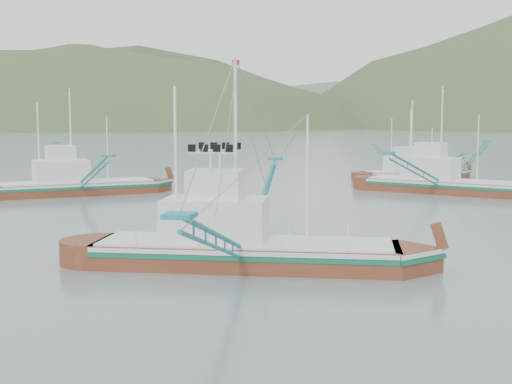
% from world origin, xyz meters
% --- Properties ---
extents(ground, '(1200.00, 1200.00, 0.00)m').
position_xyz_m(ground, '(0.00, 0.00, 0.00)').
color(ground, slate).
rests_on(ground, ground).
extents(main_boat, '(16.29, 29.06, 11.77)m').
position_xyz_m(main_boat, '(0.58, -1.05, 1.69)').
color(main_boat, '#622A14').
rests_on(main_boat, ground).
extents(bg_boat_right, '(16.33, 27.59, 11.67)m').
position_xyz_m(bg_boat_right, '(13.31, 37.25, 2.34)').
color(bg_boat_right, '#622A14').
rests_on(bg_boat_right, ground).
extents(bg_boat_far, '(13.83, 21.44, 9.26)m').
position_xyz_m(bg_boat_far, '(10.39, 51.94, 1.91)').
color(bg_boat_far, '#622A14').
rests_on(bg_boat_far, ground).
extents(bg_boat_left, '(20.75, 24.98, 11.34)m').
position_xyz_m(bg_boat_left, '(-22.77, 28.53, 2.42)').
color(bg_boat_left, '#622A14').
rests_on(bg_boat_left, ground).
extents(headland_left, '(448.00, 308.00, 210.00)m').
position_xyz_m(headland_left, '(-180.00, 360.00, 0.00)').
color(headland_left, '#3D4F28').
rests_on(headland_left, ground).
extents(ridge_distant, '(960.00, 400.00, 240.00)m').
position_xyz_m(ridge_distant, '(30.00, 560.00, 0.00)').
color(ridge_distant, slate).
rests_on(ridge_distant, ground).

